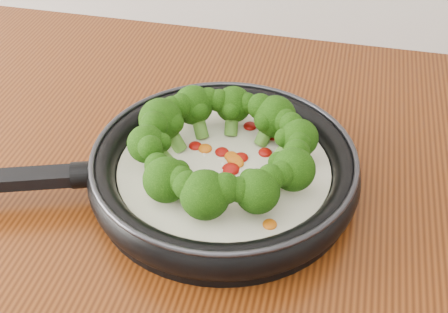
# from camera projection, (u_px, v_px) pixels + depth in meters

# --- Properties ---
(skillet) EXTENTS (0.55, 0.42, 0.10)m
(skillet) POSITION_uv_depth(u_px,v_px,m) (221.00, 165.00, 0.71)
(skillet) COLOR black
(skillet) RESTS_ON counter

